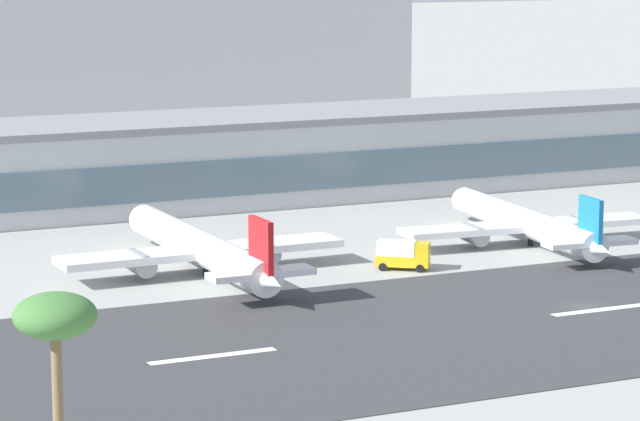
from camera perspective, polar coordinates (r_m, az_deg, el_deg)
ground_plane at (r=156.75m, az=9.87°, el=-3.59°), size 1400.00×1400.00×0.00m
runway_strip at (r=155.42m, az=10.22°, el=-3.70°), size 800.00×42.73×0.08m
runway_centreline_dash_3 at (r=136.71m, az=-4.01°, el=-5.44°), size 12.00×1.20×0.01m
runway_centreline_dash_4 at (r=155.98m, az=10.53°, el=-3.64°), size 12.00×1.20×0.01m
terminal_building at (r=217.70m, az=-3.13°, el=1.98°), size 164.90×21.26×12.26m
distant_hotel_block at (r=312.58m, az=-5.50°, el=7.16°), size 93.05×30.58×42.48m
airliner_red_tail_gate_0 at (r=169.19m, az=-4.32°, el=-1.48°), size 32.61×42.78×8.93m
airliner_blue_tail_gate_1 at (r=186.99m, az=7.84°, el=-0.52°), size 32.52×39.01×8.15m
service_box_truck_0 at (r=172.06m, az=3.11°, el=-1.63°), size 6.27×5.46×3.25m
palm_tree_1 at (r=96.20m, az=-9.84°, el=-4.17°), size 5.27×5.27×15.04m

